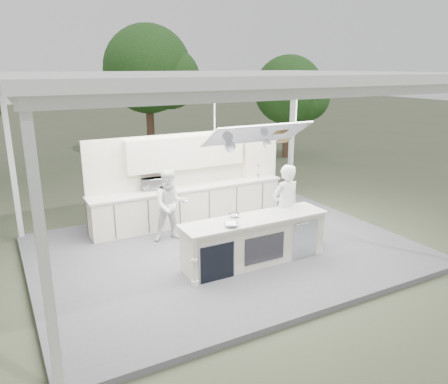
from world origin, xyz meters
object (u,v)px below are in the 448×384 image
back_counter (189,204)px  sous_chef (171,205)px  head_chef (285,207)px  demo_island (254,240)px

back_counter → sous_chef: sous_chef is taller
head_chef → sous_chef: 2.57m
demo_island → sous_chef: (-1.03, 1.92, 0.36)m
head_chef → demo_island: bearing=16.1°
back_counter → head_chef: 2.77m
back_counter → head_chef: size_ratio=2.72×
head_chef → sous_chef: (-2.03, 1.58, -0.10)m
head_chef → sous_chef: head_chef is taller
demo_island → back_counter: bearing=93.6°
back_counter → sous_chef: (-0.85, -0.89, 0.36)m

